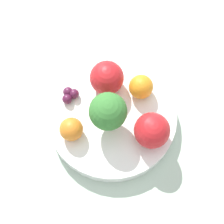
% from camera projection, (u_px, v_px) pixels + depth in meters
% --- Properties ---
extents(ground_plane, '(6.00, 6.00, 0.00)m').
position_uv_depth(ground_plane, '(112.00, 124.00, 0.63)').
color(ground_plane, gray).
extents(table_surface, '(1.20, 1.20, 0.02)m').
position_uv_depth(table_surface, '(112.00, 122.00, 0.62)').
color(table_surface, '#B2C6B2').
rests_on(table_surface, ground_plane).
extents(bowl, '(0.20, 0.20, 0.03)m').
position_uv_depth(bowl, '(112.00, 117.00, 0.60)').
color(bowl, white).
rests_on(bowl, table_surface).
extents(broccoli, '(0.06, 0.06, 0.08)m').
position_uv_depth(broccoli, '(108.00, 112.00, 0.54)').
color(broccoli, '#99C17A').
rests_on(broccoli, bowl).
extents(apple_red, '(0.05, 0.05, 0.05)m').
position_uv_depth(apple_red, '(107.00, 78.00, 0.58)').
color(apple_red, red).
rests_on(apple_red, bowl).
extents(apple_green, '(0.05, 0.05, 0.05)m').
position_uv_depth(apple_green, '(152.00, 130.00, 0.55)').
color(apple_green, red).
rests_on(apple_green, bowl).
extents(orange_front, '(0.04, 0.04, 0.04)m').
position_uv_depth(orange_front, '(71.00, 129.00, 0.56)').
color(orange_front, orange).
rests_on(orange_front, bowl).
extents(orange_back, '(0.04, 0.04, 0.04)m').
position_uv_depth(orange_back, '(141.00, 87.00, 0.58)').
color(orange_back, orange).
rests_on(orange_back, bowl).
extents(grape_cluster, '(0.02, 0.03, 0.02)m').
position_uv_depth(grape_cluster, '(70.00, 95.00, 0.59)').
color(grape_cluster, '#511938').
rests_on(grape_cluster, bowl).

